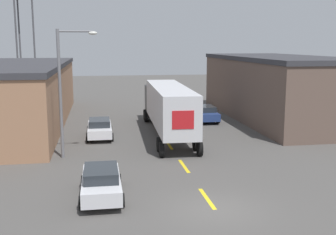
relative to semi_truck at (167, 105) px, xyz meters
name	(u,v)px	position (x,y,z in m)	size (l,w,h in m)	color
ground_plane	(215,210)	(-0.45, -15.61, -2.39)	(160.00, 160.00, 0.00)	#4C4947
road_centerline	(184,166)	(-0.45, -8.85, -2.39)	(0.20, 13.52, 0.01)	yellow
warehouse_left	(1,94)	(-13.89, 6.74, 0.36)	(11.15, 27.32, 5.49)	#9E7051
warehouse_right	(277,87)	(11.67, 5.76, 0.62)	(8.49, 21.98, 6.02)	brown
semi_truck	(167,105)	(0.00, 0.00, 0.00)	(3.25, 15.53, 3.99)	black
parked_car_left_far	(100,128)	(-5.33, -0.23, -1.62)	(1.99, 4.64, 1.47)	silver
parked_car_left_near	(101,182)	(-5.33, -13.23, -1.62)	(1.99, 4.64, 1.47)	silver
parked_car_right_far	(205,113)	(4.44, 5.32, -1.62)	(1.99, 4.64, 1.47)	navy
street_lamp	(65,85)	(-7.41, -5.73, 2.28)	(2.50, 0.32, 8.07)	slate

